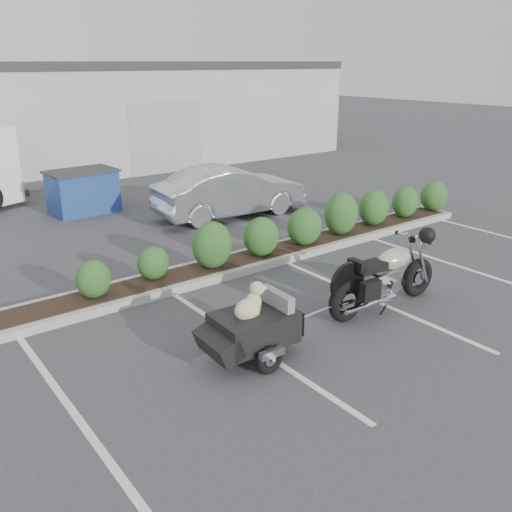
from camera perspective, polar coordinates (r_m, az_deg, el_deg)
ground at (r=9.47m, az=4.58°, el=-5.24°), size 90.00×90.00×0.00m
planter_kerb at (r=11.60m, az=1.07°, el=0.02°), size 12.00×1.00×0.15m
building at (r=24.14m, az=-23.99°, el=13.42°), size 26.00×10.00×4.00m
motorcycle at (r=9.40m, az=13.47°, el=-2.19°), size 2.48×0.84×1.42m
pet_trailer at (r=7.65m, az=-0.34°, el=-7.45°), size 1.97×1.10×1.18m
sedan at (r=14.78m, az=-2.71°, el=6.81°), size 4.25×1.79×1.36m
dumpster at (r=15.89m, az=-17.74°, el=6.52°), size 1.87×1.34×1.19m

